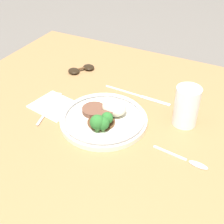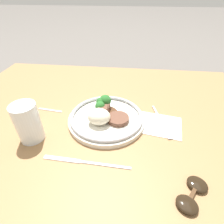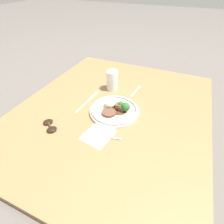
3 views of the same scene
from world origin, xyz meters
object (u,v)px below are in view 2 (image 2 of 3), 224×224
object	(u,v)px
juice_glass	(29,125)
spoon	(36,108)
plate	(106,116)
knife	(83,162)
sunglasses	(192,194)
fork	(163,124)

from	to	relation	value
juice_glass	spoon	distance (m)	0.17
juice_glass	spoon	xyz separation A→B (m)	(0.06, -0.15, -0.05)
plate	knife	xyz separation A→B (m)	(0.04, 0.18, -0.02)
knife	spoon	xyz separation A→B (m)	(0.23, -0.22, 0.00)
spoon	sunglasses	distance (m)	0.56
juice_glass	sunglasses	bearing A→B (deg)	163.01
juice_glass	sunglasses	xyz separation A→B (m)	(-0.43, 0.13, -0.04)
plate	spoon	size ratio (longest dim) A/B	1.70
plate	knife	distance (m)	0.18
plate	sunglasses	xyz separation A→B (m)	(-0.22, 0.24, -0.01)
fork	plate	bearing A→B (deg)	-103.20
fork	knife	distance (m)	0.28
fork	knife	xyz separation A→B (m)	(0.22, 0.18, -0.00)
juice_glass	knife	size ratio (longest dim) A/B	0.50
plate	sunglasses	size ratio (longest dim) A/B	2.32
juice_glass	fork	xyz separation A→B (m)	(-0.39, -0.10, -0.05)
knife	spoon	size ratio (longest dim) A/B	1.57
fork	spoon	distance (m)	0.46
plate	juice_glass	xyz separation A→B (m)	(0.21, 0.10, 0.03)
knife	juice_glass	bearing A→B (deg)	-19.96
knife	sunglasses	distance (m)	0.27
plate	fork	xyz separation A→B (m)	(-0.19, -0.00, -0.02)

